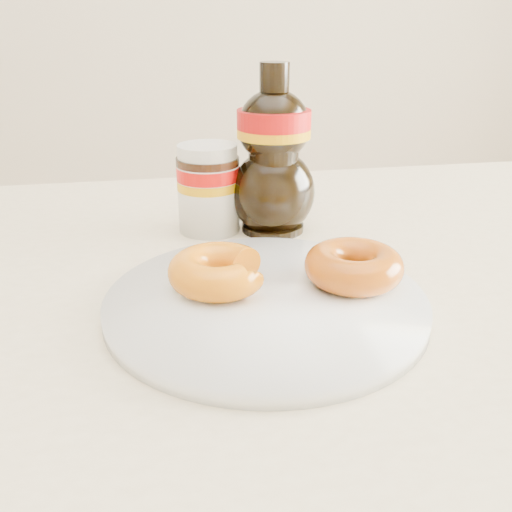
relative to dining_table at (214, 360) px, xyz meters
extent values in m
cube|color=#F7E3BC|center=(0.00, 0.00, 0.06)|extent=(1.40, 0.90, 0.04)
cylinder|color=#C6B28C|center=(0.62, 0.37, -0.31)|extent=(0.06, 0.06, 0.71)
cylinder|color=white|center=(0.05, -0.05, 0.09)|extent=(0.30, 0.30, 0.02)
torus|color=white|center=(0.05, -0.05, 0.09)|extent=(0.30, 0.30, 0.01)
torus|color=#D2670B|center=(0.00, -0.02, 0.12)|extent=(0.13, 0.13, 0.03)
torus|color=#9F410A|center=(0.14, -0.04, 0.12)|extent=(0.12, 0.12, 0.03)
cylinder|color=white|center=(0.02, 0.18, 0.13)|extent=(0.08, 0.08, 0.09)
cylinder|color=#950705|center=(0.02, 0.18, 0.16)|extent=(0.08, 0.08, 0.02)
cylinder|color=#D89905|center=(0.02, 0.18, 0.14)|extent=(0.08, 0.08, 0.01)
cylinder|color=black|center=(0.02, 0.18, 0.17)|extent=(0.08, 0.08, 0.01)
cylinder|color=white|center=(0.02, 0.18, 0.19)|extent=(0.07, 0.07, 0.02)
camera|label=1|loc=(-0.05, -0.52, 0.34)|focal=40.00mm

